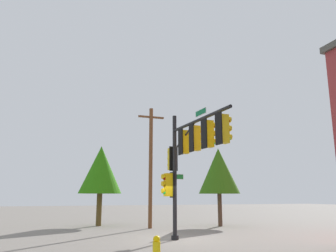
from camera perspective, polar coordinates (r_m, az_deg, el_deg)
The scene contains 6 objects.
ground_plane at distance 16.74m, azimuth 1.19°, elevation -18.77°, with size 120.00×120.00×0.00m, color gray.
signal_pole_assembly at distance 15.31m, azimuth 3.40°, elevation -4.61°, with size 5.80×1.32×6.02m.
utility_pole at distance 22.47m, azimuth -2.96°, elevation -6.44°, with size 0.25×1.80×7.92m.
fire_hydrant at distance 10.99m, azimuth -1.96°, elevation -20.26°, with size 0.33×0.24×0.83m.
tree_near at distance 24.18m, azimuth 8.61°, elevation -7.55°, with size 2.86×2.86×5.38m.
tree_mid at distance 24.60m, azimuth -11.37°, elevation -7.32°, with size 3.02×3.02×5.56m.
Camera 1 is at (15.60, -5.71, 2.03)m, focal length 35.89 mm.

